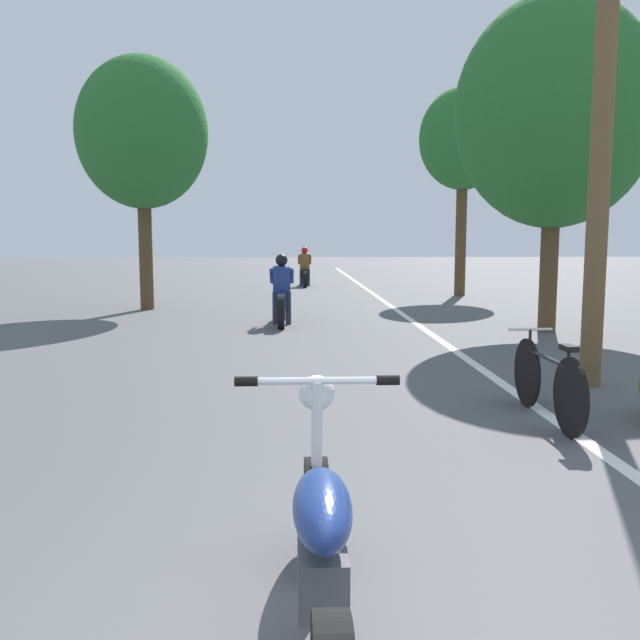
{
  "coord_description": "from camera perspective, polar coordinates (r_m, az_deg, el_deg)",
  "views": [
    {
      "loc": [
        -0.32,
        -1.87,
        1.7
      ],
      "look_at": [
        -0.06,
        4.74,
        0.9
      ],
      "focal_mm": 38.0,
      "sensor_mm": 36.0,
      "label": 1
    }
  ],
  "objects": [
    {
      "name": "utility_pole",
      "position": [
        8.43,
        22.65,
        14.66
      ],
      "size": [
        1.1,
        0.24,
        5.65
      ],
      "color": "brown",
      "rests_on": "ground"
    },
    {
      "name": "bicycle_parked",
      "position": [
        6.69,
        18.59,
        -4.91
      ],
      "size": [
        0.44,
        1.78,
        0.81
      ],
      "color": "black",
      "rests_on": "ground"
    },
    {
      "name": "roadside_tree_left",
      "position": [
        16.9,
        -14.75,
        14.92
      ],
      "size": [
        3.06,
        2.76,
        5.91
      ],
      "color": "#513A23",
      "rests_on": "ground"
    },
    {
      "name": "motorcycle_foreground",
      "position": [
        2.94,
        0.15,
        -18.81
      ],
      "size": [
        0.79,
        2.05,
        1.05
      ],
      "color": "black",
      "rests_on": "ground"
    },
    {
      "name": "roadside_tree_right_near",
      "position": [
        13.19,
        19.19,
        16.14
      ],
      "size": [
        3.55,
        3.19,
        5.96
      ],
      "color": "#513A23",
      "rests_on": "ground"
    },
    {
      "name": "roadside_tree_right_far",
      "position": [
        20.84,
        11.97,
        14.56
      ],
      "size": [
        2.57,
        2.31,
        6.07
      ],
      "color": "#513A23",
      "rests_on": "ground"
    },
    {
      "name": "lane_stripe_edge",
      "position": [
        14.91,
        7.24,
        0.31
      ],
      "size": [
        0.14,
        48.0,
        0.01
      ],
      "primitive_type": "cube",
      "color": "white",
      "rests_on": "ground"
    },
    {
      "name": "motorcycle_rider_lead",
      "position": [
        13.45,
        -3.24,
        1.9
      ],
      "size": [
        0.5,
        2.12,
        1.39
      ],
      "color": "black",
      "rests_on": "ground"
    },
    {
      "name": "motorcycle_rider_far",
      "position": [
        24.21,
        -1.3,
        4.12
      ],
      "size": [
        0.5,
        2.08,
        1.4
      ],
      "color": "black",
      "rests_on": "ground"
    }
  ]
}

